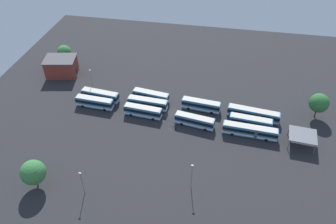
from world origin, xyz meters
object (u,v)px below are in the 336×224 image
bus_row2_slot0 (151,96)px  bus_row2_slot1 (148,103)px  lamp_post_far_corner (92,80)px  bus_row0_slot1 (251,122)px  bus_row0_slot2 (250,131)px  bus_row3_slot2 (95,102)px  bus_row0_slot0 (254,114)px  tree_south_edge (64,52)px  depot_building (61,66)px  tree_west_edge (319,103)px  bus_row2_slot2 (143,111)px  maintenance_shelter (303,135)px  bus_row1_slot0 (201,105)px  bus_row1_slot2 (195,121)px  lamp_post_near_entrance (82,182)px  lamp_post_mid_lot (192,175)px  tree_northeast (33,172)px  bus_row3_slot1 (100,96)px

bus_row2_slot0 → bus_row2_slot1: bearing=87.5°
lamp_post_far_corner → bus_row0_slot1: bearing=171.1°
bus_row0_slot2 → lamp_post_far_corner: bearing=-13.2°
bus_row0_slot2 → lamp_post_far_corner: 53.40m
bus_row0_slot1 → bus_row3_slot2: same height
bus_row0_slot0 → lamp_post_far_corner: size_ratio=1.79×
bus_row0_slot1 → tree_south_edge: tree_south_edge is taller
bus_row2_slot0 → bus_row3_slot2: same height
depot_building → tree_west_edge: size_ratio=1.48×
bus_row0_slot2 → depot_building: depot_building is taller
bus_row2_slot0 → depot_building: bearing=-15.2°
lamp_post_far_corner → bus_row2_slot2: bearing=154.9°
depot_building → lamp_post_far_corner: size_ratio=1.39×
maintenance_shelter → lamp_post_far_corner: lamp_post_far_corner is taller
bus_row1_slot0 → bus_row2_slot1: size_ratio=0.96×
bus_row2_slot0 → tree_west_edge: (-51.39, -1.46, 3.50)m
bus_row0_slot1 → bus_row1_slot2: (16.25, 2.56, -0.00)m
bus_row0_slot0 → bus_row2_slot2: (33.30, 4.96, -0.00)m
bus_row0_slot2 → bus_row2_slot0: (31.65, -11.01, -0.00)m
lamp_post_near_entrance → lamp_post_mid_lot: bearing=-165.1°
bus_row1_slot2 → tree_south_edge: bearing=-26.3°
lamp_post_mid_lot → tree_northeast: size_ratio=0.98×
bus_row0_slot2 → lamp_post_near_entrance: lamp_post_near_entrance is taller
bus_row1_slot2 → lamp_post_mid_lot: lamp_post_mid_lot is taller
lamp_post_mid_lot → bus_row2_slot0: bearing=-61.6°
bus_row2_slot2 → bus_row3_slot2: bearing=-5.2°
maintenance_shelter → tree_south_edge: 86.96m
bus_row2_slot0 → bus_row3_slot1: bearing=9.5°
depot_building → tree_west_edge: bearing=174.6°
bus_row0_slot0 → lamp_post_near_entrance: (40.12, 36.03, 2.24)m
tree_northeast → tree_west_edge: tree_west_edge is taller
bus_row0_slot0 → bus_row1_slot0: (16.14, -1.44, -0.00)m
maintenance_shelter → lamp_post_mid_lot: bearing=36.2°
bus_row0_slot2 → bus_row2_slot2: size_ratio=1.33×
tree_south_edge → lamp_post_far_corner: bearing=137.3°
lamp_post_near_entrance → tree_south_edge: 62.53m
bus_row1_slot2 → depot_building: bearing=-20.7°
bus_row0_slot0 → lamp_post_near_entrance: 53.97m
bus_row2_slot1 → maintenance_shelter: bearing=170.1°
bus_row1_slot2 → bus_row2_slot0: 18.23m
bus_row0_slot2 → bus_row2_slot1: size_ratio=1.23×
bus_row2_slot2 → bus_row2_slot1: bearing=-96.5°
bus_row0_slot1 → bus_row2_slot0: (31.76, -7.01, -0.00)m
bus_row0_slot0 → bus_row1_slot2: 18.34m
bus_row0_slot0 → lamp_post_mid_lot: lamp_post_mid_lot is taller
bus_row2_slot0 → depot_building: (35.12, -9.57, 1.44)m
bus_row2_slot0 → depot_building: size_ratio=0.99×
bus_row0_slot1 → bus_row0_slot0: bearing=-102.8°
bus_row0_slot1 → maintenance_shelter: bearing=160.7°
depot_building → tree_south_edge: (1.47, -6.64, 2.02)m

